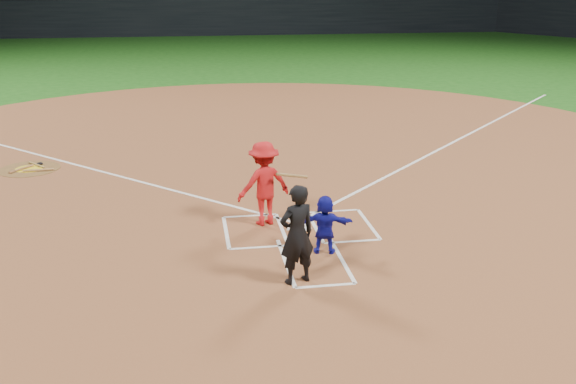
{
  "coord_description": "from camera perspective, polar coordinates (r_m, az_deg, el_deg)",
  "views": [
    {
      "loc": [
        -2.28,
        -12.89,
        5.3
      ],
      "look_at": [
        -0.3,
        -0.4,
        1.0
      ],
      "focal_mm": 40.0,
      "sensor_mm": 36.0,
      "label": 1
    }
  ],
  "objects": [
    {
      "name": "on_deck_bat_c",
      "position": [
        19.47,
        -21.32,
        1.83
      ],
      "size": [
        0.84,
        0.11,
        0.06
      ],
      "primitive_type": "cylinder",
      "rotation": [
        1.57,
        0.0,
        1.62
      ],
      "color": "#9C6B39",
      "rests_on": "on_deck_circle"
    },
    {
      "name": "home_plate",
      "position": [
        14.11,
        0.95,
        -3.19
      ],
      "size": [
        0.6,
        0.6,
        0.02
      ],
      "primitive_type": "cylinder",
      "rotation": [
        0.0,
        0.0,
        3.14
      ],
      "color": "silver",
      "rests_on": "home_plate_dirt"
    },
    {
      "name": "chalk_markings",
      "position": [
        19.07,
        -1.79,
        2.67
      ],
      "size": [
        28.35,
        17.32,
        0.01
      ],
      "color": "white",
      "rests_on": "home_plate_dirt"
    },
    {
      "name": "batter_at_plate",
      "position": [
        14.07,
        -2.15,
        0.76
      ],
      "size": [
        1.67,
        1.03,
        1.88
      ],
      "color": "red",
      "rests_on": "home_plate_dirt"
    },
    {
      "name": "catcher",
      "position": [
        12.72,
        3.29,
        -2.9
      ],
      "size": [
        1.16,
        0.61,
        1.2
      ],
      "primitive_type": "imported",
      "rotation": [
        0.0,
        0.0,
        2.9
      ],
      "color": "#13149D",
      "rests_on": "home_plate_dirt"
    },
    {
      "name": "umpire",
      "position": [
        11.36,
        0.8,
        -3.81
      ],
      "size": [
        0.78,
        0.64,
        1.85
      ],
      "primitive_type": "imported",
      "rotation": [
        0.0,
        0.0,
        3.48
      ],
      "color": "black",
      "rests_on": "home_plate_dirt"
    },
    {
      "name": "bat_weight_donut",
      "position": [
        20.15,
        -21.21,
        2.37
      ],
      "size": [
        0.19,
        0.19,
        0.05
      ],
      "primitive_type": "torus",
      "color": "black",
      "rests_on": "on_deck_circle"
    },
    {
      "name": "stadium_wall_far",
      "position": [
        61.04,
        -7.11,
        15.15
      ],
      "size": [
        80.0,
        1.2,
        3.2
      ],
      "primitive_type": "cube",
      "color": "black",
      "rests_on": "ground"
    },
    {
      "name": "home_plate_dirt",
      "position": [
        19.75,
        -2.06,
        3.21
      ],
      "size": [
        28.0,
        28.0,
        0.01
      ],
      "primitive_type": "cylinder",
      "color": "brown",
      "rests_on": "ground"
    },
    {
      "name": "ground",
      "position": [
        14.12,
        0.95,
        -3.27
      ],
      "size": [
        120.0,
        120.0,
        0.0
      ],
      "primitive_type": "plane",
      "color": "#184F13",
      "rests_on": "ground"
    },
    {
      "name": "on_deck_circle",
      "position": [
        19.83,
        -21.99,
        1.93
      ],
      "size": [
        1.7,
        1.7,
        0.01
      ],
      "primitive_type": "cylinder",
      "color": "brown",
      "rests_on": "home_plate_dirt"
    },
    {
      "name": "on_deck_logo",
      "position": [
        19.82,
        -21.99,
        1.95
      ],
      "size": [
        0.8,
        0.8,
        0.0
      ],
      "primitive_type": "cylinder",
      "color": "yellow",
      "rests_on": "on_deck_circle"
    },
    {
      "name": "on_deck_bat_a",
      "position": [
        20.02,
        -21.43,
        2.26
      ],
      "size": [
        0.59,
        0.68,
        0.06
      ],
      "primitive_type": "cylinder",
      "rotation": [
        1.57,
        0.0,
        0.7
      ],
      "color": "olive",
      "rests_on": "on_deck_circle"
    },
    {
      "name": "on_deck_bat_b",
      "position": [
        19.77,
        -22.62,
        1.91
      ],
      "size": [
        0.55,
        0.71,
        0.06
      ],
      "primitive_type": "cylinder",
      "rotation": [
        1.57,
        0.0,
        -0.63
      ],
      "color": "brown",
      "rests_on": "on_deck_circle"
    }
  ]
}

